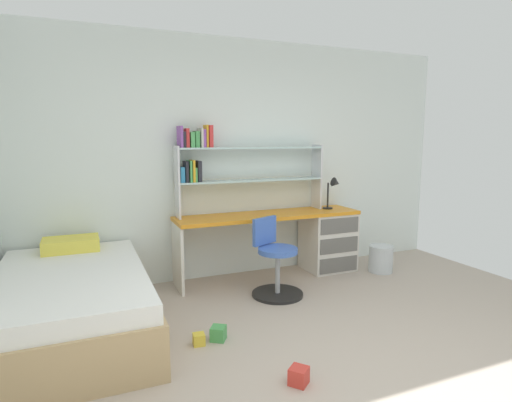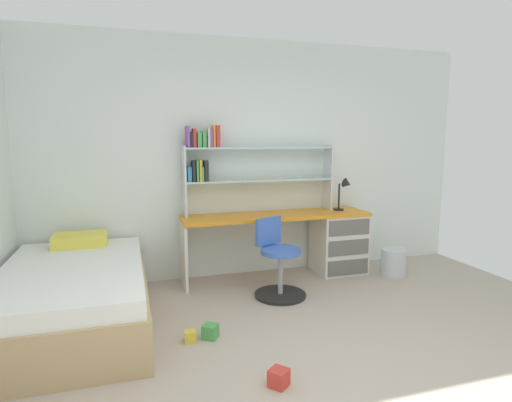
# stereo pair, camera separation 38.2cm
# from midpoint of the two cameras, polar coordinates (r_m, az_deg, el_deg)

# --- Properties ---
(room_shell) EXTENTS (5.65, 6.34, 2.68)m
(room_shell) POSITION_cam_midpoint_polar(r_m,az_deg,el_deg) (3.17, -14.07, 3.95)
(room_shell) COLOR silver
(room_shell) RESTS_ON ground_plane
(desk) EXTENTS (2.14, 0.51, 0.74)m
(desk) POSITION_cam_midpoint_polar(r_m,az_deg,el_deg) (5.01, 11.30, -5.08)
(desk) COLOR orange
(desk) RESTS_ON ground_plane
(bookshelf_hutch) EXTENTS (1.72, 0.22, 0.98)m
(bookshelf_hutch) POSITION_cam_midpoint_polar(r_m,az_deg,el_deg) (4.62, -0.23, 5.35)
(bookshelf_hutch) COLOR silver
(bookshelf_hutch) RESTS_ON desk
(desk_lamp) EXTENTS (0.20, 0.17, 0.38)m
(desk_lamp) POSITION_cam_midpoint_polar(r_m,az_deg,el_deg) (5.04, 14.27, 1.60)
(desk_lamp) COLOR black
(desk_lamp) RESTS_ON desk
(swivel_chair) EXTENTS (0.52, 0.52, 0.79)m
(swivel_chair) POSITION_cam_midpoint_polar(r_m,az_deg,el_deg) (4.26, 5.67, -8.88)
(swivel_chair) COLOR black
(swivel_chair) RESTS_ON ground_plane
(bed_platform) EXTENTS (1.18, 1.93, 0.65)m
(bed_platform) POSITION_cam_midpoint_polar(r_m,az_deg,el_deg) (3.82, -21.04, -12.16)
(bed_platform) COLOR tan
(bed_platform) RESTS_ON ground_plane
(waste_bin) EXTENTS (0.28, 0.28, 0.32)m
(waste_bin) POSITION_cam_midpoint_polar(r_m,az_deg,el_deg) (5.18, 20.31, -7.94)
(waste_bin) COLOR silver
(waste_bin) RESTS_ON ground_plane
(toy_block_red_0) EXTENTS (0.16, 0.16, 0.11)m
(toy_block_red_0) POSITION_cam_midpoint_polar(r_m,az_deg,el_deg) (2.92, 7.21, -22.97)
(toy_block_red_0) COLOR red
(toy_block_red_0) RESTS_ON ground_plane
(toy_block_green_1) EXTENTS (0.15, 0.15, 0.11)m
(toy_block_green_1) POSITION_cam_midpoint_polar(r_m,az_deg,el_deg) (3.48, -3.01, -17.46)
(toy_block_green_1) COLOR #479E51
(toy_block_green_1) RESTS_ON ground_plane
(toy_block_yellow_2) EXTENTS (0.10, 0.10, 0.09)m
(toy_block_yellow_2) POSITION_cam_midpoint_polar(r_m,az_deg,el_deg) (3.44, -5.71, -18.02)
(toy_block_yellow_2) COLOR gold
(toy_block_yellow_2) RESTS_ON ground_plane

